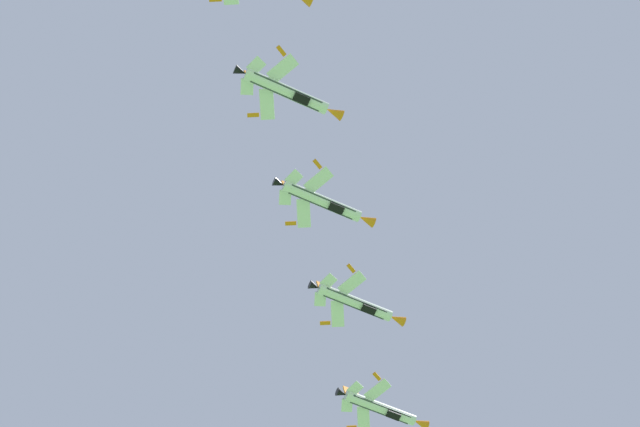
{
  "coord_description": "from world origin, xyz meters",
  "views": [
    {
      "loc": [
        -4.83,
        -0.36,
        1.52
      ],
      "look_at": [
        -15.84,
        65.85,
        128.27
      ],
      "focal_mm": 56.74,
      "sensor_mm": 36.0,
      "label": 1
    }
  ],
  "objects_px": {
    "fighter_jet_lead": "(382,408)",
    "fighter_jet_left_outer": "(288,92)",
    "fighter_jet_right_wing": "(324,202)",
    "fighter_jet_left_wing": "(357,303)"
  },
  "relations": [
    {
      "from": "fighter_jet_lead",
      "to": "fighter_jet_left_outer",
      "type": "distance_m",
      "value": 54.02
    },
    {
      "from": "fighter_jet_lead",
      "to": "fighter_jet_left_outer",
      "type": "height_order",
      "value": "fighter_jet_left_outer"
    },
    {
      "from": "fighter_jet_left_wing",
      "to": "fighter_jet_left_outer",
      "type": "bearing_deg",
      "value": -41.17
    },
    {
      "from": "fighter_jet_left_wing",
      "to": "fighter_jet_left_outer",
      "type": "xyz_separation_m",
      "value": [
        -4.1,
        -35.26,
        -0.44
      ]
    },
    {
      "from": "fighter_jet_lead",
      "to": "fighter_jet_left_wing",
      "type": "xyz_separation_m",
      "value": [
        -1.19,
        -18.45,
        2.63
      ]
    },
    {
      "from": "fighter_jet_right_wing",
      "to": "fighter_jet_lead",
      "type": "bearing_deg",
      "value": 140.17
    },
    {
      "from": "fighter_jet_left_outer",
      "to": "fighter_jet_lead",
      "type": "bearing_deg",
      "value": 139.85
    },
    {
      "from": "fighter_jet_right_wing",
      "to": "fighter_jet_left_outer",
      "type": "distance_m",
      "value": 17.78
    },
    {
      "from": "fighter_jet_lead",
      "to": "fighter_jet_left_wing",
      "type": "distance_m",
      "value": 18.68
    },
    {
      "from": "fighter_jet_left_wing",
      "to": "fighter_jet_right_wing",
      "type": "height_order",
      "value": "fighter_jet_right_wing"
    }
  ]
}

